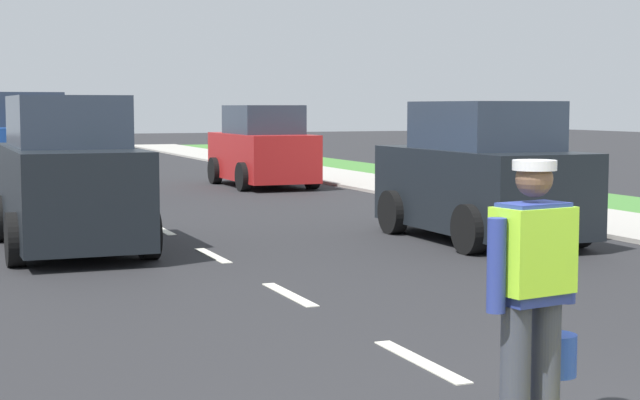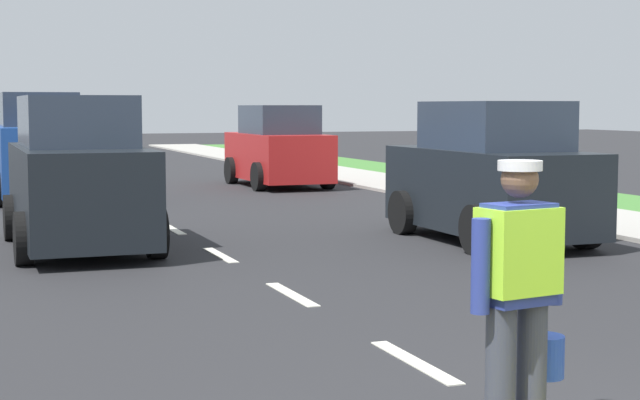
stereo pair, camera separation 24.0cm
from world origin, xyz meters
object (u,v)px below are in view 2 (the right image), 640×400
road_worker (520,285)px  car_parked_curbside (491,177)px  car_parked_far (278,149)px  car_oncoming_second (39,151)px  car_oncoming_lead (78,178)px

road_worker → car_parked_curbside: 8.97m
road_worker → car_parked_far: size_ratio=0.43×
road_worker → car_parked_far: 19.21m
car_parked_far → car_oncoming_second: bearing=-162.8°
car_parked_curbside → car_parked_far: (0.19, 10.81, -0.02)m
car_parked_curbside → car_oncoming_second: 10.63m
car_oncoming_second → road_worker: bearing=-85.4°
road_worker → car_parked_curbside: car_parked_curbside is taller
car_oncoming_second → car_parked_far: (5.86, 1.81, -0.12)m
road_worker → car_oncoming_second: car_oncoming_second is taller
car_parked_curbside → car_oncoming_lead: size_ratio=0.94×
car_parked_curbside → car_oncoming_lead: bearing=167.5°
car_oncoming_second → car_oncoming_lead: car_oncoming_second is taller
road_worker → car_oncoming_lead: (-1.47, 9.15, 0.06)m
car_parked_curbside → car_oncoming_lead: 5.92m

